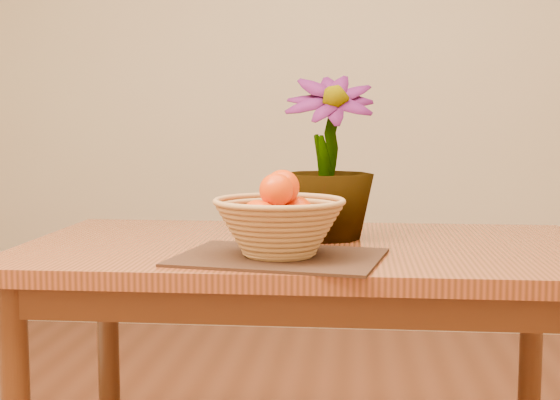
{
  "coord_description": "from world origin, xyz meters",
  "views": [
    {
      "loc": [
        0.12,
        -1.6,
        1.06
      ],
      "look_at": [
        -0.05,
        0.16,
        0.87
      ],
      "focal_mm": 50.0,
      "sensor_mm": 36.0,
      "label": 1
    }
  ],
  "objects": [
    {
      "name": "wall_back",
      "position": [
        0.0,
        2.25,
        1.35
      ],
      "size": [
        4.0,
        0.02,
        2.7
      ],
      "primitive_type": "cube",
      "color": "beige",
      "rests_on": "floor"
    },
    {
      "name": "table",
      "position": [
        0.0,
        0.3,
        0.66
      ],
      "size": [
        1.4,
        0.8,
        0.75
      ],
      "color": "brown",
      "rests_on": "floor"
    },
    {
      "name": "placemat",
      "position": [
        -0.05,
        0.08,
        0.75
      ],
      "size": [
        0.49,
        0.4,
        0.01
      ],
      "primitive_type": "cube",
      "rotation": [
        0.0,
        0.0,
        -0.17
      ],
      "color": "#361E13",
      "rests_on": "table"
    },
    {
      "name": "wicker_basket",
      "position": [
        -0.05,
        0.08,
        0.82
      ],
      "size": [
        0.29,
        0.29,
        0.12
      ],
      "color": "#AF8949",
      "rests_on": "placemat"
    },
    {
      "name": "orange_pile",
      "position": [
        -0.05,
        0.08,
        0.86
      ],
      "size": [
        0.18,
        0.18,
        0.14
      ],
      "rotation": [
        0.0,
        0.0,
        0.39
      ],
      "color": "#F02E03",
      "rests_on": "wicker_basket"
    },
    {
      "name": "potted_plant",
      "position": [
        0.05,
        0.38,
        0.96
      ],
      "size": [
        0.25,
        0.25,
        0.42
      ],
      "primitive_type": "imported",
      "rotation": [
        0.0,
        0.0,
        0.08
      ],
      "color": "#144614",
      "rests_on": "table"
    }
  ]
}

